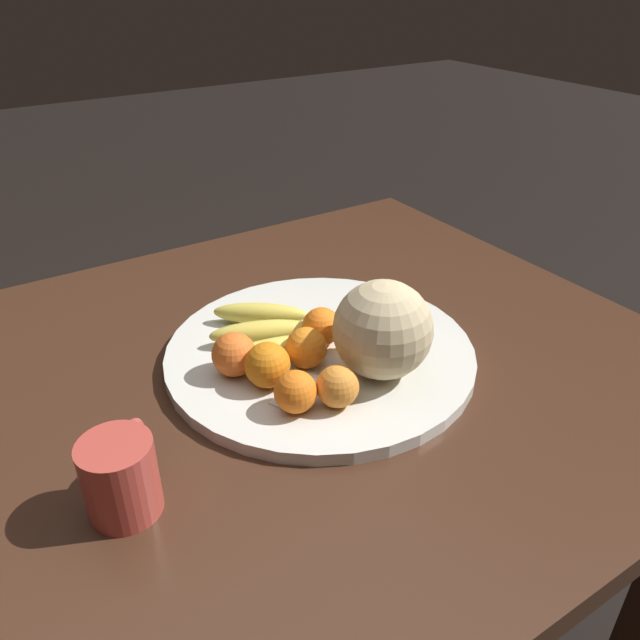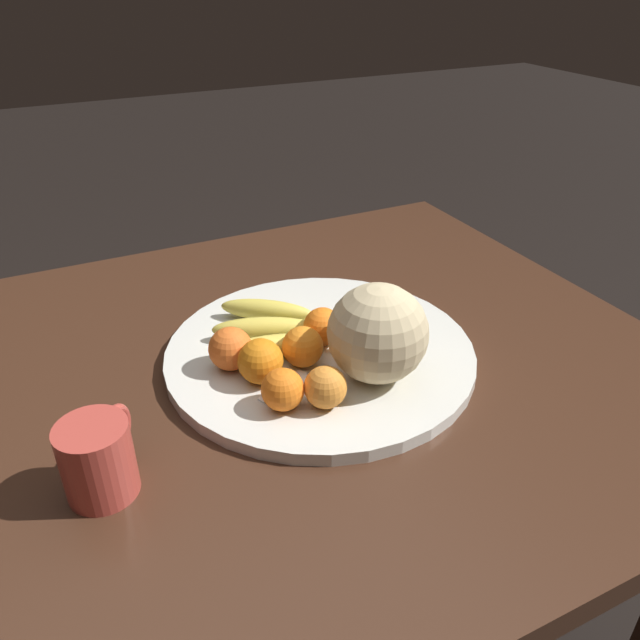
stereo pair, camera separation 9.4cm
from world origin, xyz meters
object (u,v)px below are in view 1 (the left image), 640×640
object	(u,v)px
orange_mid_center	(306,348)
orange_back_left	(267,365)
banana_bunch	(265,332)
orange_front_right	(295,392)
fruit_bowl	(320,352)
orange_top_small	(338,386)
kitchen_table	(278,422)
ceramic_mug	(121,475)
orange_front_left	(234,354)
produce_tag	(297,391)
melon	(383,330)
orange_back_right	(323,328)

from	to	relation	value
orange_mid_center	orange_back_left	distance (m)	0.07
banana_bunch	orange_front_right	world-z (taller)	orange_front_right
fruit_bowl	orange_front_right	bearing A→B (deg)	45.13
orange_front_right	orange_back_left	bearing A→B (deg)	-86.55
orange_back_left	orange_top_small	size ratio (longest dim) A/B	1.12
kitchen_table	ceramic_mug	distance (m)	0.34
orange_front_left	produce_tag	size ratio (longest dim) A/B	0.68
kitchen_table	orange_front_right	world-z (taller)	orange_front_right
banana_bunch	orange_mid_center	world-z (taller)	orange_mid_center
melon	banana_bunch	world-z (taller)	melon
melon	fruit_bowl	bearing A→B (deg)	-67.77
orange_back_right	ceramic_mug	size ratio (longest dim) A/B	0.55
orange_front_right	orange_mid_center	size ratio (longest dim) A/B	0.95
orange_back_right	melon	bearing A→B (deg)	106.48
melon	orange_back_left	distance (m)	0.17
orange_mid_center	ceramic_mug	xyz separation A→B (m)	(0.31, 0.11, -0.00)
orange_front_left	produce_tag	distance (m)	0.11
orange_front_right	produce_tag	bearing A→B (deg)	-123.46
melon	orange_top_small	world-z (taller)	melon
melon	orange_front_left	world-z (taller)	melon
orange_mid_center	orange_back_left	bearing A→B (deg)	8.67
orange_top_small	banana_bunch	bearing A→B (deg)	-87.13
fruit_bowl	orange_back_right	size ratio (longest dim) A/B	7.94
banana_bunch	ceramic_mug	size ratio (longest dim) A/B	1.84
orange_top_small	ceramic_mug	distance (m)	0.29
orange_front_left	orange_top_small	bearing A→B (deg)	121.06
kitchen_table	orange_mid_center	distance (m)	0.16
melon	ceramic_mug	xyz separation A→B (m)	(0.39, 0.03, -0.04)
melon	orange_back_right	world-z (taller)	melon
kitchen_table	melon	bearing A→B (deg)	136.22
orange_mid_center	produce_tag	world-z (taller)	orange_mid_center
orange_front_left	kitchen_table	bearing A→B (deg)	178.45
banana_bunch	orange_mid_center	bearing A→B (deg)	127.30
banana_bunch	produce_tag	world-z (taller)	banana_bunch
kitchen_table	orange_back_left	xyz separation A→B (m)	(0.04, 0.05, 0.15)
orange_top_small	produce_tag	distance (m)	0.07
orange_front_left	orange_back_left	distance (m)	0.06
kitchen_table	produce_tag	bearing A→B (deg)	81.82
melon	orange_back_left	bearing A→B (deg)	-21.72
banana_bunch	orange_back_right	xyz separation A→B (m)	(-0.07, 0.05, 0.01)
melon	orange_back_left	xyz separation A→B (m)	(0.15, -0.06, -0.04)
orange_front_right	melon	bearing A→B (deg)	-176.72
kitchen_table	orange_front_right	size ratio (longest dim) A/B	21.28
banana_bunch	orange_front_left	size ratio (longest dim) A/B	3.09
melon	ceramic_mug	bearing A→B (deg)	5.10
melon	orange_front_left	distance (m)	0.22
orange_front_left	orange_top_small	world-z (taller)	orange_front_left
kitchen_table	orange_front_right	xyz separation A→B (m)	(0.03, 0.12, 0.15)
kitchen_table	orange_mid_center	bearing A→B (deg)	129.85
fruit_bowl	orange_front_left	distance (m)	0.15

